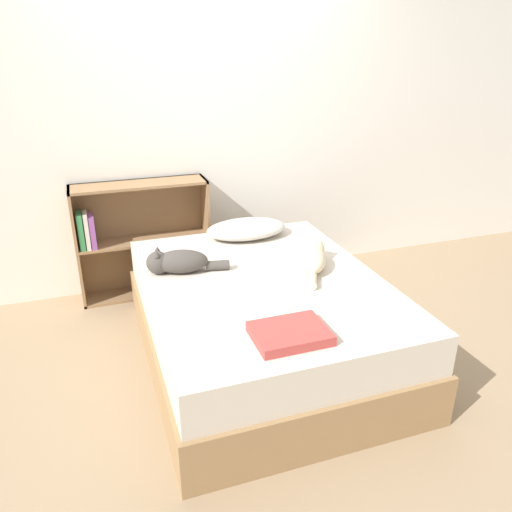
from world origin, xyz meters
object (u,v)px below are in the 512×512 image
(cat_light, at_px, (313,257))
(cat_dark, at_px, (177,262))
(bed, at_px, (263,320))
(bookshelf, at_px, (138,237))
(pillow, at_px, (246,229))

(cat_light, relative_size, cat_dark, 0.96)
(bed, xyz_separation_m, bookshelf, (-0.60, 1.17, 0.20))
(cat_light, xyz_separation_m, bookshelf, (-0.95, 1.09, -0.14))
(pillow, xyz_separation_m, bookshelf, (-0.72, 0.46, -0.14))
(pillow, xyz_separation_m, cat_dark, (-0.58, -0.43, 0.01))
(bed, height_order, cat_dark, cat_dark)
(pillow, relative_size, bookshelf, 0.59)
(bed, distance_m, pillow, 0.79)
(bookshelf, bearing_deg, pillow, -32.20)
(pillow, height_order, bookshelf, bookshelf)
(bed, bearing_deg, pillow, 80.02)
(pillow, bearing_deg, bed, -99.98)
(cat_dark, distance_m, bookshelf, 0.91)
(bed, bearing_deg, bookshelf, 117.22)
(cat_light, bearing_deg, cat_dark, 102.27)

